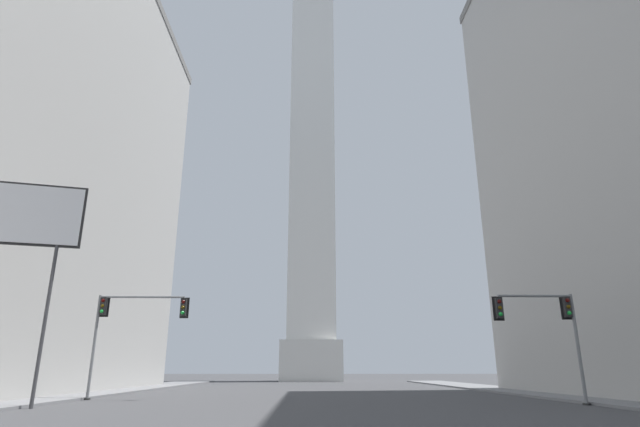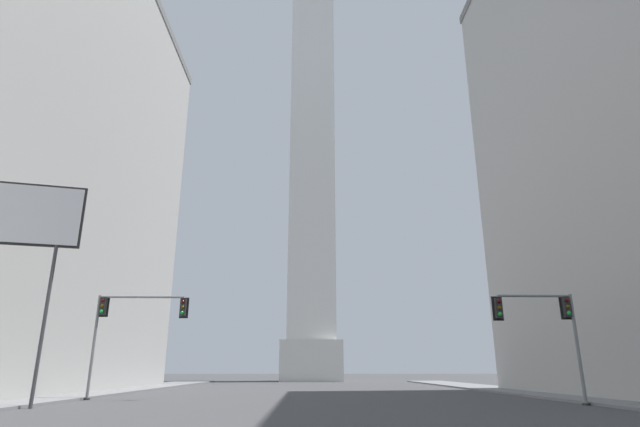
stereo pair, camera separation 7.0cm
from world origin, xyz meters
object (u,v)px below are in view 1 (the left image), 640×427
Objects in this scene: obelisk at (312,150)px; billboard_sign at (12,220)px; traffic_light_mid_left at (127,319)px; traffic_light_mid_right at (548,320)px.

obelisk is 64.61m from billboard_sign.
obelisk is 7.16× the size of billboard_sign.
billboard_sign is (-3.77, -7.65, 4.29)m from traffic_light_mid_left.
traffic_light_mid_right is at bearing 4.61° from billboard_sign.
billboard_sign reaches higher than traffic_light_mid_left.
billboard_sign is (-15.88, -55.30, -29.38)m from obelisk.
obelisk reaches higher than traffic_light_mid_right.
obelisk is 59.59m from traffic_light_mid_left.
obelisk is at bearing 103.22° from traffic_light_mid_right.
obelisk is 64.30m from traffic_light_mid_right.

